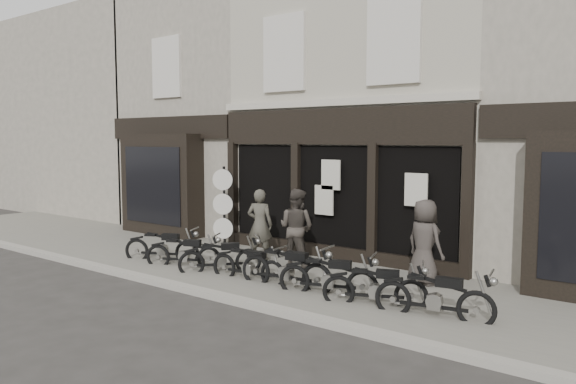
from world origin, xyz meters
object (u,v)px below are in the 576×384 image
Objects in this scene: motorcycle_2 at (221,260)px; motorcycle_7 at (435,301)px; man_right at (425,242)px; motorcycle_4 at (287,272)px; motorcycle_0 at (163,249)px; motorcycle_1 at (184,255)px; motorcycle_5 at (329,280)px; man_left at (260,224)px; motorcycle_3 at (249,268)px; advert_sign_post at (224,211)px; motorcycle_6 at (376,291)px; man_centre at (296,228)px.

motorcycle_7 is at bearing -52.36° from motorcycle_2.
motorcycle_4 is at bearing 58.59° from man_right.
motorcycle_1 is at bearing -33.07° from motorcycle_0.
motorcycle_0 is at bearing 131.01° from motorcycle_2.
man_left is at bearing 135.76° from motorcycle_5.
motorcycle_3 is 3.68m from advert_sign_post.
motorcycle_3 is at bearing 101.34° from man_left.
motorcycle_3 is 0.80× the size of advert_sign_post.
man_right is (0.09, 1.88, 0.64)m from motorcycle_6.
advert_sign_post is at bearing -38.99° from man_left.
motorcycle_6 is at bearing 136.95° from man_left.
motorcycle_4 is at bearing 155.87° from motorcycle_6.
man_left is at bearing 152.17° from motorcycle_7.
motorcycle_2 is (2.00, 0.05, -0.01)m from motorcycle_0.
motorcycle_0 is at bearing 146.52° from motorcycle_1.
man_left is (-0.07, 1.44, 0.65)m from motorcycle_2.
motorcycle_0 is 0.77× the size of advert_sign_post.
motorcycle_7 is at bearing -7.13° from motorcycle_4.
motorcycle_2 is at bearing 40.03° from man_right.
man_right is (3.17, 1.94, 0.65)m from motorcycle_3.
motorcycle_5 is at bearing -52.28° from motorcycle_2.
man_centre is at bearing 9.99° from motorcycle_1.
motorcycle_7 is (6.33, -0.01, 0.03)m from motorcycle_1.
man_centre reaches higher than motorcycle_4.
advert_sign_post is at bearing 152.20° from motorcycle_7.
motorcycle_1 is 0.73× the size of advert_sign_post.
motorcycle_4 is at bearing 164.96° from motorcycle_5.
motorcycle_3 is at bearing 83.00° from man_centre.
motorcycle_7 reaches higher than motorcycle_5.
motorcycle_0 is 7.26m from motorcycle_7.
motorcycle_4 is at bearing -52.32° from advert_sign_post.
advert_sign_post is at bearing 144.64° from motorcycle_4.
motorcycle_6 is 0.98× the size of man_centre.
man_centre is (-3.03, 1.59, 0.68)m from motorcycle_6.
motorcycle_3 is at bearing 164.95° from motorcycle_5.
man_right reaches higher than motorcycle_6.
motorcycle_1 is 1.09× the size of motorcycle_2.
motorcycle_2 is 0.67× the size of advert_sign_post.
man_centre reaches higher than motorcycle_3.
man_left is at bearing -4.82° from man_centre.
advert_sign_post reaches higher than man_left.
man_right is (3.12, 0.30, -0.04)m from man_centre.
motorcycle_6 reaches higher than motorcycle_2.
advert_sign_post reaches higher than motorcycle_5.
motorcycle_4 reaches higher than motorcycle_7.
man_right is at bearing -179.83° from man_centre.
advert_sign_post reaches higher than man_right.
motorcycle_0 is 2.53m from man_left.
motorcycle_2 is 0.89× the size of motorcycle_6.
motorcycle_2 is at bearing 70.32° from man_left.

